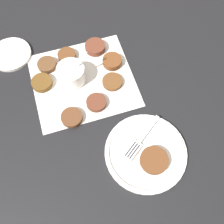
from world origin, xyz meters
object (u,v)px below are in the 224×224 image
at_px(serving_plate, 146,152).
at_px(fork, 139,142).
at_px(extra_saucer, 11,54).
at_px(fritter_on_plate, 154,160).
at_px(sauce_bowl, 72,75).

bearing_deg(serving_plate, fork, 96.80).
bearing_deg(fork, extra_saucer, 114.94).
relative_size(fritter_on_plate, extra_saucer, 0.57).
height_order(sauce_bowl, fork, sauce_bowl).
bearing_deg(fritter_on_plate, sauce_bowl, 103.48).
height_order(sauce_bowl, serving_plate, sauce_bowl).
bearing_deg(extra_saucer, fritter_on_plate, -67.02).
bearing_deg(serving_plate, extra_saucer, 113.87).
relative_size(sauce_bowl, extra_saucer, 0.80).
xyz_separation_m(sauce_bowl, serving_plate, (0.08, -0.32, -0.02)).
relative_size(fritter_on_plate, fork, 0.50).
bearing_deg(extra_saucer, serving_plate, -66.13).
bearing_deg(fritter_on_plate, fork, 97.31).
xyz_separation_m(serving_plate, fork, (-0.00, 0.03, 0.01)).
height_order(serving_plate, extra_saucer, serving_plate).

